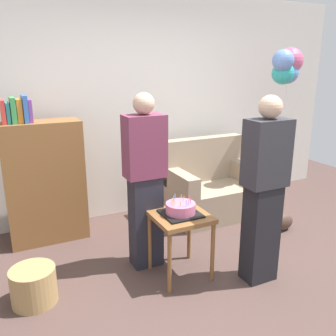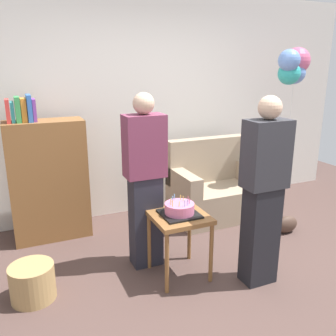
# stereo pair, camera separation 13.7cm
# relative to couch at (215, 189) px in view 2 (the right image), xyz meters

# --- Properties ---
(ground_plane) EXTENTS (8.00, 8.00, 0.00)m
(ground_plane) POSITION_rel_couch_xyz_m (-0.73, -1.45, -0.34)
(ground_plane) COLOR #4C3833
(wall_back) EXTENTS (6.00, 0.10, 2.70)m
(wall_back) POSITION_rel_couch_xyz_m (-0.73, 0.60, 1.01)
(wall_back) COLOR silver
(wall_back) RESTS_ON ground_plane
(couch) EXTENTS (1.10, 0.70, 0.96)m
(couch) POSITION_rel_couch_xyz_m (0.00, 0.00, 0.00)
(couch) COLOR gray
(couch) RESTS_ON ground_plane
(bookshelf) EXTENTS (0.80, 0.36, 1.57)m
(bookshelf) POSITION_rel_couch_xyz_m (-1.96, 0.21, 0.33)
(bookshelf) COLOR brown
(bookshelf) RESTS_ON ground_plane
(side_table) EXTENTS (0.48, 0.48, 0.59)m
(side_table) POSITION_rel_couch_xyz_m (-0.99, -1.05, 0.16)
(side_table) COLOR brown
(side_table) RESTS_ON ground_plane
(birthday_cake) EXTENTS (0.32, 0.32, 0.17)m
(birthday_cake) POSITION_rel_couch_xyz_m (-0.99, -1.05, 0.30)
(birthday_cake) COLOR black
(birthday_cake) RESTS_ON side_table
(person_blowing_candles) EXTENTS (0.36, 0.22, 1.63)m
(person_blowing_candles) POSITION_rel_couch_xyz_m (-1.19, -0.74, 0.49)
(person_blowing_candles) COLOR #23232D
(person_blowing_candles) RESTS_ON ground_plane
(person_holding_cake) EXTENTS (0.36, 0.22, 1.63)m
(person_holding_cake) POSITION_rel_couch_xyz_m (-0.39, -1.41, 0.49)
(person_holding_cake) COLOR black
(person_holding_cake) RESTS_ON ground_plane
(wicker_basket) EXTENTS (0.36, 0.36, 0.30)m
(wicker_basket) POSITION_rel_couch_xyz_m (-2.24, -0.90, -0.19)
(wicker_basket) COLOR #A88451
(wicker_basket) RESTS_ON ground_plane
(handbag) EXTENTS (0.28, 0.14, 0.20)m
(handbag) POSITION_rel_couch_xyz_m (0.50, -0.77, -0.24)
(handbag) COLOR #473328
(handbag) RESTS_ON ground_plane
(balloon_bunch) EXTENTS (0.51, 0.41, 2.05)m
(balloon_bunch) POSITION_rel_couch_xyz_m (0.89, -0.20, 1.49)
(balloon_bunch) COLOR silver
(balloon_bunch) RESTS_ON ground_plane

